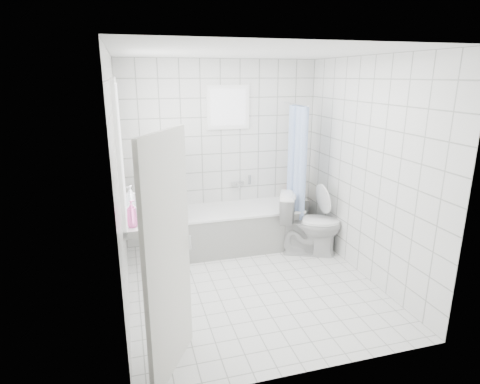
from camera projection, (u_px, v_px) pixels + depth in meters
name	position (u px, v px, depth m)	size (l,w,h in m)	color
ground	(252.00, 285.00, 4.72)	(3.00, 3.00, 0.00)	white
ceiling	(254.00, 52.00, 4.00)	(3.00, 3.00, 0.00)	white
wall_back	(221.00, 153.00, 5.74)	(2.80, 0.02, 2.60)	white
wall_front	(314.00, 226.00, 2.97)	(2.80, 0.02, 2.60)	white
wall_left	(119.00, 188.00, 3.99)	(0.02, 3.00, 2.60)	white
wall_right	(366.00, 170.00, 4.73)	(0.02, 3.00, 2.60)	white
window_left	(122.00, 152.00, 4.20)	(0.01, 0.90, 1.40)	white
window_back	(228.00, 107.00, 5.55)	(0.50, 0.01, 0.50)	white
window_sill	(131.00, 219.00, 4.42)	(0.18, 1.02, 0.08)	white
door	(168.00, 259.00, 3.12)	(0.04, 0.80, 2.00)	silver
bathtub	(237.00, 227.00, 5.71)	(1.77, 0.77, 0.58)	white
partition_wall	(169.00, 204.00, 5.29)	(0.15, 0.85, 1.50)	white
tiled_ledge	(293.00, 216.00, 6.21)	(0.40, 0.24, 0.55)	white
toilet	(310.00, 224.00, 5.48)	(0.47, 0.83, 0.85)	silver
curtain_rod	(296.00, 104.00, 5.43)	(0.02, 0.02, 0.80)	silver
shower_curtain	(297.00, 171.00, 5.56)	(0.14, 0.48, 1.78)	#446FCA
tub_faucet	(237.00, 183.00, 5.89)	(0.18, 0.06, 0.06)	silver
sill_bottles	(131.00, 206.00, 4.34)	(0.17, 0.81, 0.31)	#36F4E7
ledge_bottles	(295.00, 193.00, 6.06)	(0.16, 0.19, 0.25)	yellow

